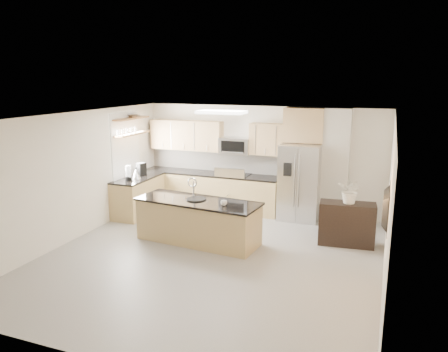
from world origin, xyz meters
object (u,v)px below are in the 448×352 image
at_px(island, 198,221).
at_px(flower_vase, 351,185).
at_px(range, 233,192).
at_px(credenza, 347,224).
at_px(bowl, 134,115).
at_px(blender, 128,174).
at_px(kettle, 136,174).
at_px(refrigerator, 300,182).
at_px(platter, 196,199).
at_px(cup, 224,203).
at_px(television, 383,207).
at_px(coffee_maker, 141,169).
at_px(microwave, 235,146).

distance_m(island, flower_vase, 3.10).
height_order(range, credenza, range).
height_order(range, bowl, bowl).
bearing_deg(range, blender, -144.99).
relative_size(credenza, kettle, 3.91).
xyz_separation_m(refrigerator, kettle, (-3.68, -1.16, 0.15)).
distance_m(island, bowl, 3.32).
bearing_deg(bowl, refrigerator, 11.53).
distance_m(platter, bowl, 3.02).
relative_size(cup, platter, 0.31).
xyz_separation_m(credenza, blender, (-4.94, -0.12, 0.65)).
height_order(blender, television, television).
distance_m(cup, flower_vase, 2.50).
xyz_separation_m(credenza, coffee_maker, (-4.96, 0.48, 0.64)).
height_order(microwave, cup, microwave).
relative_size(platter, television, 0.38).
distance_m(blender, television, 5.83).
bearing_deg(refrigerator, coffee_maker, -167.88).
relative_size(island, bowl, 6.75).
relative_size(range, island, 0.44).
height_order(refrigerator, cup, refrigerator).
relative_size(kettle, television, 0.26).
height_order(microwave, kettle, microwave).
height_order(cup, television, television).
bearing_deg(blender, flower_vase, 1.17).
height_order(credenza, coffee_maker, coffee_maker).
bearing_deg(flower_vase, refrigerator, 133.67).
bearing_deg(microwave, cup, -75.37).
xyz_separation_m(platter, blender, (-2.06, 0.75, 0.20)).
height_order(range, microwave, microwave).
distance_m(microwave, cup, 2.69).
xyz_separation_m(platter, flower_vase, (2.92, 0.85, 0.36)).
distance_m(range, microwave, 1.16).
relative_size(refrigerator, blender, 4.92).
height_order(range, refrigerator, refrigerator).
xyz_separation_m(refrigerator, coffee_maker, (-3.75, -0.81, 0.18)).
height_order(range, kettle, kettle).
xyz_separation_m(coffee_maker, bowl, (-0.16, 0.01, 1.32)).
distance_m(microwave, coffee_maker, 2.38).
xyz_separation_m(island, flower_vase, (2.86, 0.89, 0.80)).
bearing_deg(island, coffee_maker, 152.60).
bearing_deg(range, television, -41.64).
xyz_separation_m(microwave, bowl, (-2.25, -0.97, 0.75)).
xyz_separation_m(credenza, bowl, (-5.12, 0.49, 1.95)).
height_order(platter, flower_vase, flower_vase).
bearing_deg(television, kettle, 70.89).
bearing_deg(bowl, range, 20.56).
bearing_deg(bowl, credenza, -5.44).
bearing_deg(coffee_maker, television, -22.03).
bearing_deg(island, platter, 150.51).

